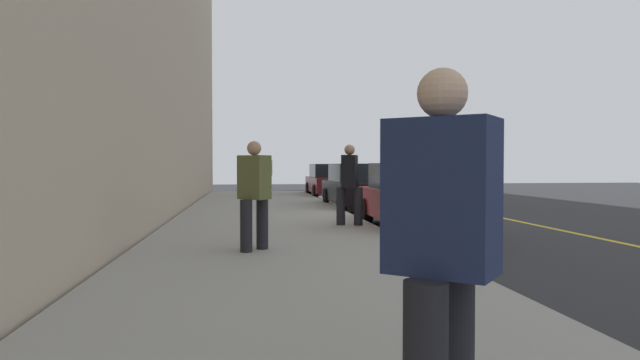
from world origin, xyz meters
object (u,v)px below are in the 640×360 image
parked_car_maroon (330,181)px  pedestrian_tan_coat (267,173)px  pedestrian_olive_coat (254,192)px  pedestrian_navy_coat (441,249)px  rolling_suitcase (258,188)px  pedestrian_blue_coat (258,174)px  parked_car_red (413,196)px  parked_car_black (358,186)px  pedestrian_black_coat (350,182)px

parked_car_maroon → pedestrian_tan_coat: (-1.34, -2.82, 0.33)m
pedestrian_olive_coat → parked_car_maroon: bearing=167.3°
pedestrian_navy_coat → rolling_suitcase: bearing=-178.7°
pedestrian_blue_coat → rolling_suitcase: 0.76m
parked_car_red → pedestrian_tan_coat: 13.94m
parked_car_maroon → rolling_suitcase: 3.37m
pedestrian_navy_coat → rolling_suitcase: size_ratio=1.79×
pedestrian_blue_coat → rolling_suitcase: pedestrian_blue_coat is taller
rolling_suitcase → parked_car_red: bearing=16.2°
parked_car_red → pedestrian_olive_coat: pedestrian_olive_coat is taller
pedestrian_olive_coat → rolling_suitcase: 15.02m
parked_car_maroon → pedestrian_tan_coat: bearing=-115.4°
parked_car_black → pedestrian_black_coat: bearing=-13.3°
pedestrian_tan_coat → pedestrian_olive_coat: 17.20m
parked_car_red → pedestrian_olive_coat: size_ratio=2.49×
pedestrian_black_coat → pedestrian_olive_coat: 3.91m
pedestrian_tan_coat → pedestrian_blue_coat: (2.62, -0.44, -0.00)m
parked_car_black → pedestrian_blue_coat: (-5.29, -3.22, 0.33)m
parked_car_black → pedestrian_tan_coat: (-7.91, -2.78, 0.33)m
parked_car_red → rolling_suitcase: 11.93m
pedestrian_olive_coat → pedestrian_tan_coat: bearing=177.5°
pedestrian_navy_coat → pedestrian_black_coat: (-9.35, 1.32, 0.00)m
parked_car_black → rolling_suitcase: parked_car_black is taller
pedestrian_navy_coat → parked_car_maroon: bearing=172.8°
pedestrian_tan_coat → parked_car_maroon: bearing=64.6°
parked_car_red → pedestrian_blue_coat: pedestrian_blue_coat is taller
parked_car_black → pedestrian_blue_coat: 6.20m
pedestrian_black_coat → rolling_suitcase: pedestrian_black_coat is taller
parked_car_red → rolling_suitcase: size_ratio=4.27×
pedestrian_navy_coat → pedestrian_black_coat: pedestrian_black_coat is taller
parked_car_black → pedestrian_navy_coat: 15.57m
pedestrian_olive_coat → parked_car_black: bearing=159.2°
parked_car_red → pedestrian_tan_coat: bearing=-168.0°
parked_car_black → pedestrian_blue_coat: pedestrian_blue_coat is taller
parked_car_black → pedestrian_tan_coat: size_ratio=2.58×
parked_car_red → parked_car_maroon: bearing=-179.7°
rolling_suitcase → pedestrian_navy_coat: bearing=1.3°
parked_car_black → rolling_suitcase: (-5.73, -3.22, -0.29)m
parked_car_maroon → pedestrian_black_coat: 12.64m
parked_car_red → pedestrian_black_coat: size_ratio=2.38×
parked_car_maroon → pedestrian_navy_coat: size_ratio=2.54×
pedestrian_black_coat → pedestrian_tan_coat: bearing=-174.4°
pedestrian_navy_coat → pedestrian_black_coat: 9.45m
pedestrian_olive_coat → pedestrian_black_coat: bearing=147.4°
parked_car_maroon → pedestrian_blue_coat: size_ratio=2.54×
pedestrian_tan_coat → pedestrian_olive_coat: pedestrian_tan_coat is taller
parked_car_maroon → pedestrian_blue_coat: 3.52m
parked_car_maroon → pedestrian_olive_coat: 16.24m
pedestrian_tan_coat → pedestrian_black_coat: bearing=5.6°
parked_car_maroon → pedestrian_black_coat: bearing=-6.6°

